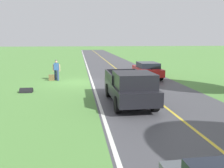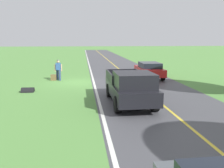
{
  "view_description": "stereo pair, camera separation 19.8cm",
  "coord_description": "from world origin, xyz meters",
  "px_view_note": "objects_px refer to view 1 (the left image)",
  "views": [
    {
      "loc": [
        -0.25,
        19.81,
        3.44
      ],
      "look_at": [
        -1.86,
        7.84,
        1.24
      ],
      "focal_mm": 39.89,
      "sensor_mm": 36.0,
      "label": 1
    },
    {
      "loc": [
        -0.45,
        19.83,
        3.44
      ],
      "look_at": [
        -1.86,
        7.84,
        1.24
      ],
      "focal_mm": 39.89,
      "sensor_mm": 36.0,
      "label": 2
    }
  ],
  "objects_px": {
    "hitchhiker_walking": "(56,69)",
    "sedan_near_oncoming": "(147,70)",
    "suitcase_carried": "(52,78)",
    "pickup_truck_passing": "(130,87)"
  },
  "relations": [
    {
      "from": "hitchhiker_walking",
      "to": "sedan_near_oncoming",
      "type": "xyz_separation_m",
      "value": [
        -7.9,
        -0.24,
        -0.23
      ]
    },
    {
      "from": "hitchhiker_walking",
      "to": "sedan_near_oncoming",
      "type": "height_order",
      "value": "hitchhiker_walking"
    },
    {
      "from": "suitcase_carried",
      "to": "sedan_near_oncoming",
      "type": "height_order",
      "value": "sedan_near_oncoming"
    },
    {
      "from": "hitchhiker_walking",
      "to": "pickup_truck_passing",
      "type": "bearing_deg",
      "value": 118.06
    },
    {
      "from": "suitcase_carried",
      "to": "pickup_truck_passing",
      "type": "height_order",
      "value": "pickup_truck_passing"
    },
    {
      "from": "suitcase_carried",
      "to": "sedan_near_oncoming",
      "type": "bearing_deg",
      "value": 93.27
    },
    {
      "from": "hitchhiker_walking",
      "to": "pickup_truck_passing",
      "type": "relative_size",
      "value": 0.32
    },
    {
      "from": "pickup_truck_passing",
      "to": "suitcase_carried",
      "type": "bearing_deg",
      "value": -59.56
    },
    {
      "from": "hitchhiker_walking",
      "to": "suitcase_carried",
      "type": "distance_m",
      "value": 0.84
    },
    {
      "from": "suitcase_carried",
      "to": "pickup_truck_passing",
      "type": "bearing_deg",
      "value": 31.54
    }
  ]
}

